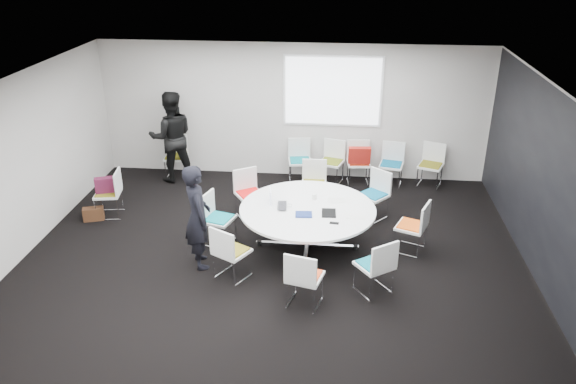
# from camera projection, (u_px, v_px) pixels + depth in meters

# --- Properties ---
(room_shell) EXTENTS (8.08, 7.08, 2.88)m
(room_shell) POSITION_uv_depth(u_px,v_px,m) (278.00, 179.00, 8.40)
(room_shell) COLOR black
(room_shell) RESTS_ON ground
(conference_table) EXTENTS (2.19, 2.19, 0.73)m
(conference_table) POSITION_uv_depth(u_px,v_px,m) (307.00, 219.00, 9.09)
(conference_table) COLOR silver
(conference_table) RESTS_ON ground
(projection_screen) EXTENTS (1.90, 0.03, 1.35)m
(projection_screen) POSITION_uv_depth(u_px,v_px,m) (333.00, 92.00, 11.27)
(projection_screen) COLOR white
(projection_screen) RESTS_ON room_shell
(chair_ring_a) EXTENTS (0.59, 0.60, 0.88)m
(chair_ring_a) POSITION_uv_depth(u_px,v_px,m) (411.00, 236.00, 9.11)
(chair_ring_a) COLOR silver
(chair_ring_a) RESTS_ON ground
(chair_ring_b) EXTENTS (0.64, 0.64, 0.88)m
(chair_ring_b) POSITION_uv_depth(u_px,v_px,m) (373.00, 204.00, 10.19)
(chair_ring_b) COLOR silver
(chair_ring_b) RESTS_ON ground
(chair_ring_c) EXTENTS (0.47, 0.45, 0.88)m
(chair_ring_c) POSITION_uv_depth(u_px,v_px,m) (314.00, 193.00, 10.62)
(chair_ring_c) COLOR silver
(chair_ring_c) RESTS_ON ground
(chair_ring_d) EXTENTS (0.63, 0.63, 0.88)m
(chair_ring_d) POSITION_uv_depth(u_px,v_px,m) (250.00, 203.00, 10.23)
(chair_ring_d) COLOR silver
(chair_ring_d) RESTS_ON ground
(chair_ring_e) EXTENTS (0.56, 0.57, 0.88)m
(chair_ring_e) POSITION_uv_depth(u_px,v_px,m) (219.00, 228.00, 9.34)
(chair_ring_e) COLOR silver
(chair_ring_e) RESTS_ON ground
(chair_ring_f) EXTENTS (0.62, 0.62, 0.88)m
(chair_ring_f) POSITION_uv_depth(u_px,v_px,m) (232.00, 261.00, 8.39)
(chair_ring_f) COLOR silver
(chair_ring_f) RESTS_ON ground
(chair_ring_g) EXTENTS (0.56, 0.55, 0.88)m
(chair_ring_g) POSITION_uv_depth(u_px,v_px,m) (304.00, 287.00, 7.77)
(chair_ring_g) COLOR silver
(chair_ring_g) RESTS_ON ground
(chair_ring_h) EXTENTS (0.64, 0.63, 0.88)m
(chair_ring_h) POSITION_uv_depth(u_px,v_px,m) (374.00, 275.00, 8.05)
(chair_ring_h) COLOR silver
(chair_ring_h) RESTS_ON ground
(chair_back_a) EXTENTS (0.52, 0.51, 0.88)m
(chair_back_a) POSITION_uv_depth(u_px,v_px,m) (300.00, 169.00, 11.71)
(chair_back_a) COLOR silver
(chair_back_a) RESTS_ON ground
(chair_back_b) EXTENTS (0.57, 0.56, 0.88)m
(chair_back_b) POSITION_uv_depth(u_px,v_px,m) (331.00, 170.00, 11.65)
(chair_back_b) COLOR silver
(chair_back_b) RESTS_ON ground
(chair_back_c) EXTENTS (0.50, 0.49, 0.88)m
(chair_back_c) POSITION_uv_depth(u_px,v_px,m) (358.00, 170.00, 11.61)
(chair_back_c) COLOR silver
(chair_back_c) RESTS_ON ground
(chair_back_d) EXTENTS (0.54, 0.53, 0.88)m
(chair_back_d) POSITION_uv_depth(u_px,v_px,m) (391.00, 172.00, 11.52)
(chair_back_d) COLOR silver
(chair_back_d) RESTS_ON ground
(chair_back_e) EXTENTS (0.59, 0.58, 0.88)m
(chair_back_e) POSITION_uv_depth(u_px,v_px,m) (430.00, 173.00, 11.48)
(chair_back_e) COLOR silver
(chair_back_e) RESTS_ON ground
(chair_spare_left) EXTENTS (0.52, 0.53, 0.88)m
(chair_spare_left) POSITION_uv_depth(u_px,v_px,m) (110.00, 202.00, 10.25)
(chair_spare_left) COLOR silver
(chair_spare_left) RESTS_ON ground
(chair_person_back) EXTENTS (0.50, 0.48, 0.88)m
(chair_person_back) POSITION_uv_depth(u_px,v_px,m) (177.00, 164.00, 11.92)
(chair_person_back) COLOR silver
(chair_person_back) RESTS_ON ground
(person_main) EXTENTS (0.62, 0.72, 1.67)m
(person_main) POSITION_uv_depth(u_px,v_px,m) (198.00, 217.00, 8.50)
(person_main) COLOR black
(person_main) RESTS_ON ground
(person_back) EXTENTS (1.11, 0.99, 1.90)m
(person_back) POSITION_uv_depth(u_px,v_px,m) (172.00, 137.00, 11.49)
(person_back) COLOR black
(person_back) RESTS_ON ground
(laptop) EXTENTS (0.26, 0.37, 0.03)m
(laptop) POSITION_uv_depth(u_px,v_px,m) (285.00, 206.00, 9.04)
(laptop) COLOR #333338
(laptop) RESTS_ON conference_table
(laptop_lid) EXTENTS (0.06, 0.30, 0.22)m
(laptop_lid) POSITION_uv_depth(u_px,v_px,m) (270.00, 195.00, 9.13)
(laptop_lid) COLOR silver
(laptop_lid) RESTS_ON conference_table
(notebook_black) EXTENTS (0.23, 0.31, 0.02)m
(notebook_black) POSITION_uv_depth(u_px,v_px,m) (329.00, 213.00, 8.82)
(notebook_black) COLOR black
(notebook_black) RESTS_ON conference_table
(tablet_folio) EXTENTS (0.28, 0.22, 0.03)m
(tablet_folio) POSITION_uv_depth(u_px,v_px,m) (304.00, 214.00, 8.77)
(tablet_folio) COLOR navy
(tablet_folio) RESTS_ON conference_table
(papers_right) EXTENTS (0.33, 0.25, 0.00)m
(papers_right) POSITION_uv_depth(u_px,v_px,m) (337.00, 200.00, 9.26)
(papers_right) COLOR silver
(papers_right) RESTS_ON conference_table
(papers_front) EXTENTS (0.30, 0.21, 0.00)m
(papers_front) POSITION_uv_depth(u_px,v_px,m) (355.00, 216.00, 8.74)
(papers_front) COLOR silver
(papers_front) RESTS_ON conference_table
(cup) EXTENTS (0.08, 0.08, 0.09)m
(cup) POSITION_uv_depth(u_px,v_px,m) (314.00, 196.00, 9.29)
(cup) COLOR white
(cup) RESTS_ON conference_table
(phone) EXTENTS (0.15, 0.09, 0.01)m
(phone) POSITION_uv_depth(u_px,v_px,m) (334.00, 223.00, 8.53)
(phone) COLOR black
(phone) RESTS_ON conference_table
(maroon_bag) EXTENTS (0.42, 0.28, 0.28)m
(maroon_bag) POSITION_uv_depth(u_px,v_px,m) (106.00, 185.00, 10.11)
(maroon_bag) COLOR #551631
(maroon_bag) RESTS_ON chair_spare_left
(brown_bag) EXTENTS (0.39, 0.27, 0.24)m
(brown_bag) POSITION_uv_depth(u_px,v_px,m) (94.00, 214.00, 10.16)
(brown_bag) COLOR #432615
(brown_bag) RESTS_ON ground
(red_jacket) EXTENTS (0.45, 0.20, 0.36)m
(red_jacket) POSITION_uv_depth(u_px,v_px,m) (359.00, 155.00, 11.23)
(red_jacket) COLOR #A51C14
(red_jacket) RESTS_ON chair_back_c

